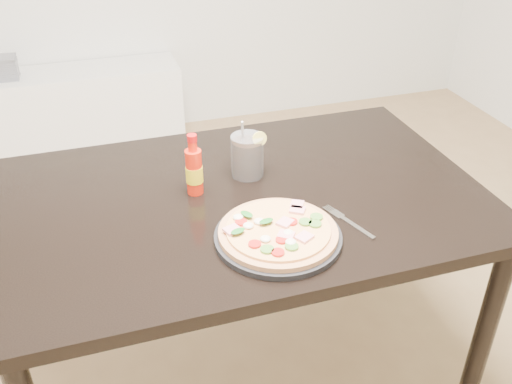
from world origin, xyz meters
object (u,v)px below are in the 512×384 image
object	(u,v)px
pizza	(278,231)
media_console	(62,113)
plate	(278,237)
fork	(347,221)
dining_table	(244,218)
hot_sauce_bottle	(194,170)
cola_cup	(247,157)

from	to	relation	value
pizza	media_console	size ratio (longest dim) A/B	0.22
plate	pizza	world-z (taller)	pizza
plate	fork	size ratio (longest dim) A/B	1.81
dining_table	media_console	xyz separation A→B (m)	(-0.55, 1.95, -0.42)
hot_sauce_bottle	media_console	distance (m)	2.02
pizza	cola_cup	world-z (taller)	cola_cup
plate	dining_table	bearing A→B (deg)	95.37
plate	hot_sauce_bottle	bearing A→B (deg)	117.86
dining_table	plate	size ratio (longest dim) A/B	4.22
plate	fork	world-z (taller)	plate
plate	hot_sauce_bottle	size ratio (longest dim) A/B	1.77
dining_table	plate	xyz separation A→B (m)	(0.02, -0.24, 0.09)
pizza	hot_sauce_bottle	distance (m)	0.33
pizza	plate	bearing A→B (deg)	35.04
pizza	hot_sauce_bottle	xyz separation A→B (m)	(-0.15, 0.29, 0.05)
dining_table	cola_cup	bearing A→B (deg)	67.54
dining_table	fork	bearing A→B (deg)	-43.73
media_console	cola_cup	bearing A→B (deg)	-72.05
fork	media_console	size ratio (longest dim) A/B	0.13
cola_cup	hot_sauce_bottle	bearing A→B (deg)	-162.83
dining_table	media_console	size ratio (longest dim) A/B	1.00
cola_cup	fork	size ratio (longest dim) A/B	1.03
dining_table	pizza	world-z (taller)	pizza
pizza	media_console	distance (m)	2.32
hot_sauce_bottle	fork	size ratio (longest dim) A/B	1.02
plate	fork	distance (m)	0.21
plate	pizza	bearing A→B (deg)	-144.96
cola_cup	fork	distance (m)	0.38
pizza	hot_sauce_bottle	world-z (taller)	hot_sauce_bottle
dining_table	hot_sauce_bottle	xyz separation A→B (m)	(-0.13, 0.05, 0.16)
plate	media_console	world-z (taller)	plate
hot_sauce_bottle	cola_cup	xyz separation A→B (m)	(0.18, 0.05, -0.01)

